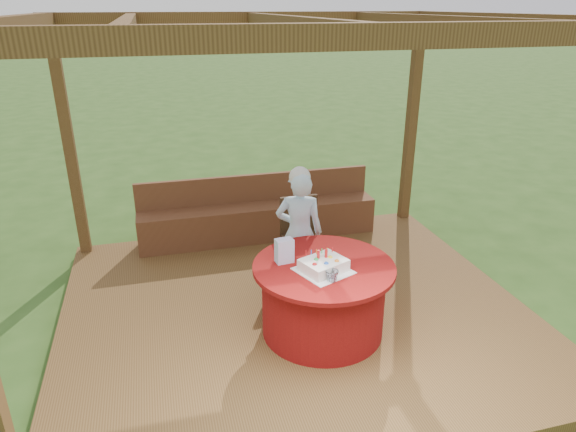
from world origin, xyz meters
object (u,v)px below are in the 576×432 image
object	(u,v)px
elderly_woman	(299,230)
table	(323,298)
gift_bag	(284,251)
drinking_glass	(332,276)
birthday_cake	(323,265)
chair	(301,233)
bench	(259,218)

from	to	relation	value
elderly_woman	table	bearing A→B (deg)	-89.74
table	elderly_woman	bearing A→B (deg)	90.26
gift_bag	drinking_glass	xyz separation A→B (m)	(0.29, -0.44, -0.06)
birthday_cake	gift_bag	distance (m)	0.38
chair	drinking_glass	bearing A→B (deg)	-96.23
bench	table	xyz separation A→B (m)	(0.14, -2.17, 0.08)
table	drinking_glass	xyz separation A→B (m)	(-0.03, -0.29, 0.38)
elderly_woman	gift_bag	size ratio (longest dim) A/B	6.13
chair	drinking_glass	distance (m)	1.45
gift_bag	drinking_glass	world-z (taller)	gift_bag
table	bench	bearing A→B (deg)	93.70
chair	gift_bag	size ratio (longest dim) A/B	3.94
drinking_glass	birthday_cake	bearing A→B (deg)	93.62
chair	drinking_glass	xyz separation A→B (m)	(-0.16, -1.42, 0.25)
drinking_glass	table	bearing A→B (deg)	84.34
elderly_woman	birthday_cake	bearing A→B (deg)	-92.43
bench	gift_bag	size ratio (longest dim) A/B	13.62
elderly_woman	drinking_glass	bearing A→B (deg)	-91.37
bench	chair	xyz separation A→B (m)	(0.27, -1.04, 0.21)
bench	elderly_woman	bearing A→B (deg)	-84.42
table	birthday_cake	size ratio (longest dim) A/B	2.37
table	gift_bag	size ratio (longest dim) A/B	5.71
table	gift_bag	distance (m)	0.57
table	elderly_woman	xyz separation A→B (m)	(-0.00, 0.77, 0.33)
table	elderly_woman	distance (m)	0.84
bench	birthday_cake	bearing A→B (deg)	-87.49
chair	bench	bearing A→B (deg)	104.43
gift_bag	drinking_glass	distance (m)	0.53
table	gift_bag	xyz separation A→B (m)	(-0.32, 0.15, 0.44)
birthday_cake	gift_bag	xyz separation A→B (m)	(-0.28, 0.25, 0.05)
chair	gift_bag	xyz separation A→B (m)	(-0.45, -0.98, 0.31)
table	chair	xyz separation A→B (m)	(0.13, 1.13, 0.13)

